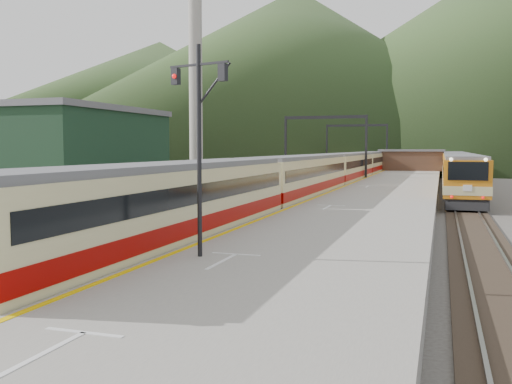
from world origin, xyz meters
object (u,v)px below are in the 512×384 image
(main_train, at_px, (328,172))
(signal_mast, at_px, (199,128))
(worker, at_px, (37,237))
(second_train, at_px, (456,167))

(main_train, relative_size, signal_mast, 13.24)
(signal_mast, distance_m, worker, 9.17)
(signal_mast, relative_size, worker, 3.64)
(second_train, bearing_deg, main_train, -121.70)
(worker, bearing_deg, main_train, -65.79)
(second_train, bearing_deg, worker, -107.68)
(signal_mast, bearing_deg, main_train, 94.59)
(main_train, bearing_deg, worker, -98.62)
(second_train, distance_m, worker, 54.51)
(second_train, height_order, signal_mast, signal_mast)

